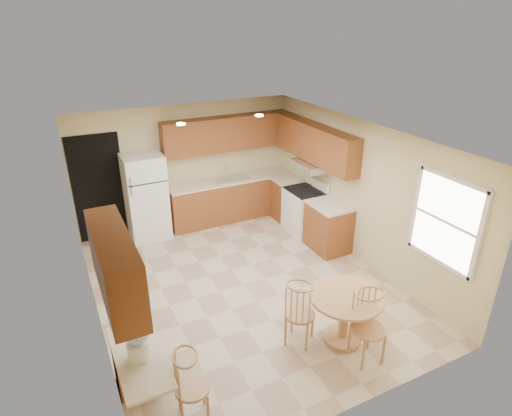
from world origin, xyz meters
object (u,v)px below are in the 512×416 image
water_crock (137,340)px  chair_table_b (374,326)px  stove (305,211)px  chair_desk (194,386)px  refrigerator (146,197)px  chair_table_a (304,311)px  dining_table (345,311)px

water_crock → chair_table_b: bearing=-11.6°
stove → chair_desk: stove is taller
stove → water_crock: water_crock is taller
refrigerator → stove: refrigerator is taller
stove → chair_table_a: size_ratio=1.17×
dining_table → water_crock: (-2.68, 0.05, 0.54)m
refrigerator → chair_table_b: size_ratio=1.75×
chair_table_a → chair_table_b: size_ratio=0.96×
chair_table_a → chair_table_b: chair_table_b is taller
refrigerator → stove: bearing=-23.0°
water_crock → chair_table_a: bearing=3.0°
chair_table_b → water_crock: bearing=-7.2°
stove → dining_table: (-1.25, -2.97, 0.01)m
dining_table → chair_table_a: size_ratio=1.06×
stove → water_crock: size_ratio=2.04×
refrigerator → chair_table_a: size_ratio=1.83×
stove → chair_table_b: size_ratio=1.12×
chair_table_a → chair_desk: chair_table_a is taller
chair_table_b → chair_desk: (-2.28, 0.16, -0.06)m
stove → chair_table_b: stove is taller
stove → dining_table: stove is taller
refrigerator → dining_table: refrigerator is taller
stove → dining_table: 3.22m
stove → chair_table_b: (-1.20, -3.47, 0.12)m
refrigerator → stove: size_ratio=1.56×
refrigerator → chair_table_a: (1.08, -4.03, -0.28)m
water_crock → chair_desk: bearing=-41.5°
stove → chair_desk: bearing=-136.4°
stove → chair_table_b: bearing=-109.1°
chair_table_a → water_crock: (-2.13, -0.11, 0.45)m
chair_desk → water_crock: bearing=-121.5°
stove → chair_desk: 4.80m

